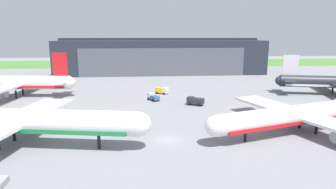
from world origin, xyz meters
name	(u,v)px	position (x,y,z in m)	size (l,w,h in m)	color
ground_plane	(167,140)	(0.00, 0.00, 0.00)	(440.00, 440.00, 0.00)	gray
grass_field_strip	(148,63)	(0.00, 158.40, 0.04)	(440.00, 56.00, 0.08)	#4B8534
maintenance_hangar	(160,56)	(5.68, 109.03, 8.70)	(106.16, 40.31, 18.32)	#232833
airliner_near_right	(14,122)	(-27.58, -0.39, 4.58)	(48.56, 39.90, 14.42)	white
airliner_near_left	(303,115)	(28.31, 2.40, 3.71)	(43.50, 39.62, 12.72)	silver
airliner_far_right	(14,83)	(-46.28, 45.08, 4.52)	(40.42, 36.53, 14.34)	silver
pushback_tractor	(153,97)	(-1.26, 35.23, 1.11)	(3.79, 4.68, 2.22)	silver
stair_truck	(195,101)	(10.57, 27.92, 1.27)	(5.17, 4.15, 2.32)	#28282D
ops_van	(162,90)	(2.21, 45.48, 1.22)	(4.86, 4.16, 2.23)	silver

